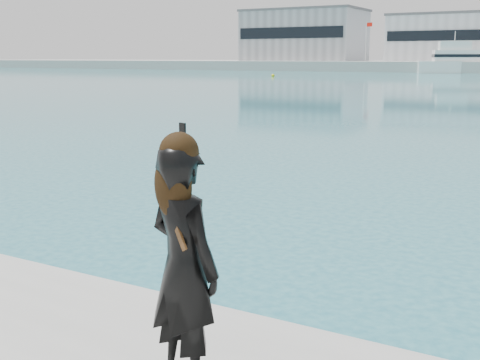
% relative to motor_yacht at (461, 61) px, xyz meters
% --- Properties ---
extents(warehouse_grey_left, '(26.52, 16.36, 11.50)m').
position_rel_motor_yacht_xyz_m(warehouse_grey_left, '(-37.68, 15.83, 5.69)').
color(warehouse_grey_left, gray).
rests_on(warehouse_grey_left, far_quay).
extents(warehouse_white, '(24.48, 15.35, 9.50)m').
position_rel_motor_yacht_xyz_m(warehouse_white, '(-4.68, 15.83, 4.69)').
color(warehouse_white, silver).
rests_on(warehouse_white, far_quay).
extents(flagpole_left, '(1.28, 0.16, 8.00)m').
position_rel_motor_yacht_xyz_m(flagpole_left, '(-20.58, 8.85, 4.46)').
color(flagpole_left, silver).
rests_on(flagpole_left, far_quay).
extents(motor_yacht, '(16.37, 9.52, 7.38)m').
position_rel_motor_yacht_xyz_m(motor_yacht, '(0.00, 0.00, 0.00)').
color(motor_yacht, white).
rests_on(motor_yacht, ground).
extents(buoy_far, '(0.50, 0.50, 0.50)m').
position_rel_motor_yacht_xyz_m(buoy_far, '(-20.46, -34.43, -2.07)').
color(buoy_far, yellow).
rests_on(buoy_far, ground).
extents(woman, '(0.65, 0.52, 1.65)m').
position_rel_motor_yacht_xyz_m(woman, '(17.96, -112.30, -0.44)').
color(woman, black).
rests_on(woman, near_quay).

